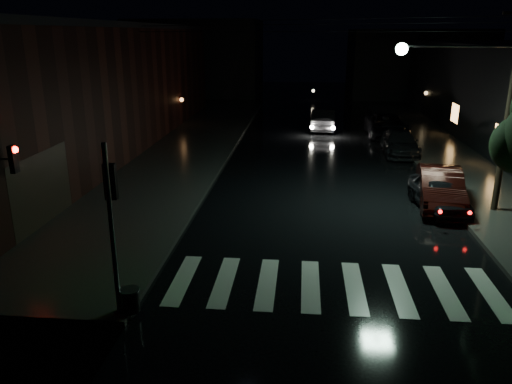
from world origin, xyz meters
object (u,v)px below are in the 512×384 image
(parked_car_c, at_px, (400,143))
(oncoming_car, at_px, (323,119))
(parked_car_a, at_px, (439,194))
(parked_car_b, at_px, (440,187))
(parked_car_d, at_px, (386,126))

(parked_car_c, xyz_separation_m, oncoming_car, (-4.10, 7.08, 0.09))
(parked_car_a, relative_size, parked_car_b, 0.85)
(parked_car_b, distance_m, parked_car_d, 14.00)
(oncoming_car, bearing_deg, parked_car_c, 123.36)
(parked_car_c, bearing_deg, parked_car_a, -88.97)
(parked_car_a, height_order, parked_car_c, parked_car_c)
(parked_car_a, distance_m, oncoming_car, 17.08)
(parked_car_a, bearing_deg, parked_car_c, 82.97)
(parked_car_b, bearing_deg, oncoming_car, 112.24)
(parked_car_a, xyz_separation_m, oncoming_car, (-3.92, 16.62, 0.09))
(parked_car_d, relative_size, oncoming_car, 1.18)
(parked_car_d, bearing_deg, parked_car_c, -89.56)
(parked_car_a, height_order, oncoming_car, oncoming_car)
(parked_car_c, relative_size, parked_car_d, 0.85)
(oncoming_car, bearing_deg, parked_car_a, 106.57)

